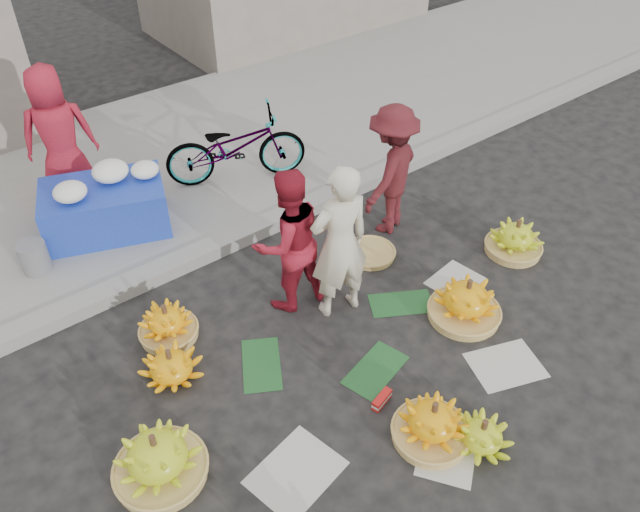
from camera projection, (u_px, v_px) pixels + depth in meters
ground at (369, 352)px, 5.94m from camera, size 80.00×80.00×0.00m
curb at (245, 234)px, 7.23m from camera, size 40.00×0.25×0.15m
sidewalk at (163, 161)px, 8.52m from camera, size 40.00×4.00×0.12m
newspaper_scatter at (430, 407)px, 5.45m from camera, size 3.20×1.80×0.00m
banana_leaves at (348, 344)px, 6.01m from camera, size 2.00×1.00×0.00m
banana_bunch_0 at (158, 458)px, 4.82m from camera, size 0.81×0.81×0.49m
banana_bunch_2 at (432, 423)px, 5.10m from camera, size 0.72×0.72×0.44m
banana_bunch_3 at (482, 435)px, 5.08m from camera, size 0.57×0.57×0.31m
banana_bunch_4 at (466, 301)px, 6.17m from camera, size 0.81×0.81×0.48m
banana_bunch_5 at (515, 238)px, 6.99m from camera, size 0.62×0.62×0.43m
banana_bunch_6 at (171, 366)px, 5.62m from camera, size 0.70×0.70×0.34m
banana_bunch_7 at (167, 323)px, 6.00m from camera, size 0.56×0.56×0.40m
basket_spare at (370, 253)px, 7.03m from camera, size 0.66×0.66×0.06m
incense_stack at (382, 399)px, 5.45m from camera, size 0.24×0.13×0.09m
vendor_cream at (340, 243)px, 5.87m from camera, size 0.68×0.51×1.68m
vendor_red at (288, 241)px, 6.00m from camera, size 0.80×0.65×1.55m
man_striped at (391, 171)px, 6.98m from camera, size 1.15×0.92×1.56m
flower_table at (106, 205)px, 7.05m from camera, size 1.54×1.25×0.78m
grey_bucket at (34, 257)px, 6.57m from camera, size 0.30×0.30×0.34m
flower_vendor at (59, 136)px, 7.22m from camera, size 0.94×0.76×1.68m
bicycle at (236, 147)px, 7.78m from camera, size 1.26×1.86×0.93m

